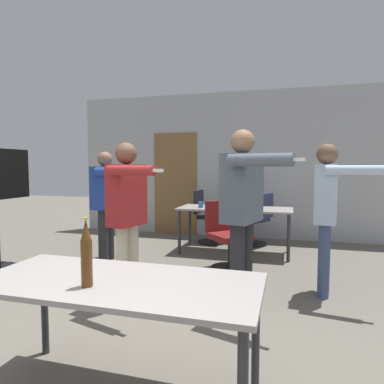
{
  "coord_description": "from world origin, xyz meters",
  "views": [
    {
      "loc": [
        1.12,
        -1.5,
        1.38
      ],
      "look_at": [
        0.12,
        2.05,
        1.1
      ],
      "focal_mm": 32.0,
      "sensor_mm": 36.0,
      "label": 1
    }
  ],
  "objects": [
    {
      "name": "office_chair_far_left",
      "position": [
        0.33,
        3.01,
        0.42
      ],
      "size": [
        0.68,
        0.68,
        0.9
      ],
      "rotation": [
        0.0,
        0.0,
        3.93
      ],
      "color": "black",
      "rests_on": "ground_plane"
    },
    {
      "name": "drink_cup",
      "position": [
        -0.21,
        3.73,
        0.77
      ],
      "size": [
        0.08,
        0.08,
        0.09
      ],
      "color": "#2866A3",
      "rests_on": "conference_table_far"
    },
    {
      "name": "office_chair_side_rolled",
      "position": [
        0.58,
        4.48,
        0.43
      ],
      "size": [
        0.67,
        0.64,
        0.92
      ],
      "rotation": [
        0.0,
        0.0,
        1.06
      ],
      "color": "black",
      "rests_on": "ground_plane"
    },
    {
      "name": "person_center_tall",
      "position": [
        -1.41,
        2.9,
        0.94
      ],
      "size": [
        0.79,
        0.69,
        1.59
      ],
      "rotation": [
        0.0,
        0.0,
        -1.48
      ],
      "color": "#28282D",
      "rests_on": "ground_plane"
    },
    {
      "name": "person_near_casual",
      "position": [
        1.52,
        2.32,
        0.98
      ],
      "size": [
        0.72,
        0.63,
        1.61
      ],
      "rotation": [
        0.0,
        0.0,
        -1.71
      ],
      "color": "#3D4C75",
      "rests_on": "ground_plane"
    },
    {
      "name": "office_chair_far_right",
      "position": [
        -0.26,
        4.47,
        0.45
      ],
      "size": [
        0.56,
        0.52,
        0.95
      ],
      "rotation": [
        0.0,
        0.0,
        4.67
      ],
      "color": "black",
      "rests_on": "ground_plane"
    },
    {
      "name": "beer_bottle",
      "position": [
        0.08,
        0.1,
        0.9
      ],
      "size": [
        0.06,
        0.06,
        0.38
      ],
      "color": "#563314",
      "rests_on": "conference_table_near"
    },
    {
      "name": "person_left_plaid",
      "position": [
        0.71,
        1.8,
        1.04
      ],
      "size": [
        0.75,
        0.83,
        1.73
      ],
      "rotation": [
        0.0,
        0.0,
        -1.86
      ],
      "color": "#28282D",
      "rests_on": "ground_plane"
    },
    {
      "name": "back_wall",
      "position": [
        -0.03,
        5.15,
        1.39
      ],
      "size": [
        6.22,
        0.12,
        2.8
      ],
      "color": "#B2B5B7",
      "rests_on": "ground_plane"
    },
    {
      "name": "conference_table_near",
      "position": [
        0.18,
        0.24,
        0.65
      ],
      "size": [
        1.65,
        0.74,
        0.72
      ],
      "color": "gray",
      "rests_on": "ground_plane"
    },
    {
      "name": "conference_table_far",
      "position": [
        0.31,
        3.84,
        0.65
      ],
      "size": [
        1.77,
        0.71,
        0.72
      ],
      "color": "gray",
      "rests_on": "ground_plane"
    },
    {
      "name": "person_right_polo",
      "position": [
        -0.43,
        1.61,
        0.98
      ],
      "size": [
        0.7,
        0.7,
        1.61
      ],
      "rotation": [
        0.0,
        0.0,
        -1.84
      ],
      "color": "beige",
      "rests_on": "ground_plane"
    }
  ]
}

